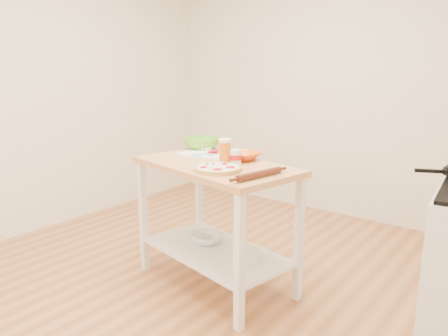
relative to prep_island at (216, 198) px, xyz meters
name	(u,v)px	position (x,y,z in m)	size (l,w,h in m)	color
room_shell	(187,99)	(-0.04, -0.24, 0.70)	(4.04, 4.54, 2.74)	#B87444
prep_island	(216,198)	(0.00, 0.00, 0.00)	(1.26, 0.84, 0.90)	tan
pizza	(218,168)	(0.15, -0.16, 0.27)	(0.30, 0.30, 0.05)	tan
cutting_board	(208,153)	(-0.24, 0.21, 0.26)	(0.43, 0.35, 0.04)	white
spatula	(202,155)	(-0.21, 0.11, 0.27)	(0.15, 0.08, 0.01)	#4BC9A8
knife	(212,148)	(-0.31, 0.35, 0.27)	(0.27, 0.07, 0.01)	silver
orange_bowl	(243,156)	(0.09, 0.21, 0.28)	(0.23, 0.23, 0.06)	#EB590E
green_bowl	(201,144)	(-0.41, 0.33, 0.30)	(0.29, 0.29, 0.09)	#66B526
beer_pint	(225,151)	(0.07, 0.02, 0.34)	(0.09, 0.09, 0.17)	orange
yogurt_tub	(235,157)	(0.13, 0.06, 0.30)	(0.08, 0.08, 0.18)	white
rolling_pin	(259,174)	(0.46, -0.15, 0.27)	(0.04, 0.04, 0.35)	#572713
shelf_glass_bowl	(207,238)	(-0.13, 0.06, -0.35)	(0.24, 0.24, 0.07)	silver
shelf_bin	(245,256)	(0.30, -0.06, -0.33)	(0.12, 0.12, 0.12)	white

